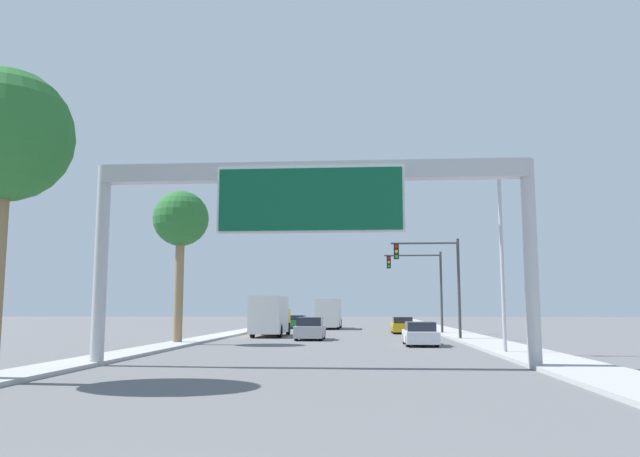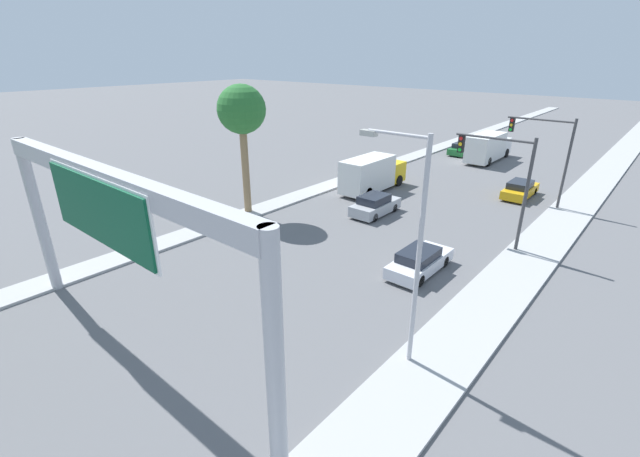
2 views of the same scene
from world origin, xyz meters
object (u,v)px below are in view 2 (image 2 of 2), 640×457
(palm_tree_background, at_px, (242,112))
(street_lamp_right, at_px, (412,237))
(car_near_center, at_px, (463,149))
(car_far_center, at_px, (520,189))
(sign_gantry, at_px, (107,213))
(car_far_left, at_px, (375,205))
(truck_box_primary, at_px, (488,147))
(car_mid_center, at_px, (420,261))
(traffic_light_mid_block, at_px, (549,147))
(traffic_light_near_intersection, at_px, (504,174))
(truck_box_secondary, at_px, (372,174))

(palm_tree_background, distance_m, street_lamp_right, 19.08)
(car_near_center, bearing_deg, car_far_center, -50.60)
(sign_gantry, bearing_deg, car_far_center, 80.50)
(car_far_left, xyz_separation_m, truck_box_primary, (0.00, 22.67, 0.84))
(car_mid_center, distance_m, traffic_light_mid_block, 16.82)
(car_far_left, bearing_deg, traffic_light_near_intersection, 0.81)
(car_mid_center, xyz_separation_m, street_lamp_right, (3.02, -7.04, 4.63))
(traffic_light_near_intersection, bearing_deg, car_mid_center, -106.50)
(car_far_center, xyz_separation_m, street_lamp_right, (3.02, -24.57, 4.62))
(truck_box_primary, bearing_deg, car_mid_center, -76.33)
(street_lamp_right, bearing_deg, sign_gantry, -140.50)
(sign_gantry, bearing_deg, palm_tree_background, 123.56)
(car_mid_center, distance_m, street_lamp_right, 8.95)
(sign_gantry, distance_m, truck_box_secondary, 25.68)
(car_far_left, distance_m, traffic_light_mid_block, 13.98)
(truck_box_primary, xyz_separation_m, traffic_light_mid_block, (8.79, -12.54, 3.11))
(traffic_light_near_intersection, height_order, street_lamp_right, street_lamp_right)
(traffic_light_mid_block, bearing_deg, traffic_light_near_intersection, -89.67)
(sign_gantry, xyz_separation_m, car_far_center, (5.25, 31.38, -5.48))
(car_far_center, height_order, street_lamp_right, street_lamp_right)
(truck_box_secondary, xyz_separation_m, traffic_light_near_intersection, (12.35, -4.62, 3.11))
(car_far_center, distance_m, truck_box_secondary, 12.47)
(truck_box_primary, bearing_deg, traffic_light_mid_block, -54.98)
(car_far_center, relative_size, truck_box_primary, 0.55)
(car_far_center, bearing_deg, sign_gantry, -99.50)
(car_far_left, distance_m, truck_box_primary, 22.69)
(truck_box_primary, bearing_deg, car_far_center, -58.12)
(car_far_left, xyz_separation_m, traffic_light_near_intersection, (8.85, 0.13, 3.95))
(traffic_light_near_intersection, height_order, palm_tree_background, palm_tree_background)
(sign_gantry, height_order, truck_box_primary, sign_gantry)
(traffic_light_mid_block, bearing_deg, car_near_center, 131.12)
(car_far_left, xyz_separation_m, traffic_light_mid_block, (8.79, 10.13, 3.95))
(sign_gantry, bearing_deg, truck_box_secondary, 101.99)
(street_lamp_right, bearing_deg, palm_tree_background, 157.78)
(traffic_light_mid_block, bearing_deg, car_far_center, 144.17)
(car_far_left, distance_m, car_far_center, 13.39)
(sign_gantry, xyz_separation_m, palm_tree_background, (-9.28, 13.98, 1.33))
(car_mid_center, height_order, truck_box_primary, truck_box_primary)
(car_mid_center, height_order, car_far_left, car_far_left)
(car_far_center, bearing_deg, truck_box_primary, 121.88)
(car_near_center, bearing_deg, truck_box_primary, -23.63)
(car_near_center, xyz_separation_m, truck_box_secondary, (0.00, -19.45, 0.90))
(truck_box_primary, bearing_deg, traffic_light_near_intersection, -68.57)
(sign_gantry, distance_m, traffic_light_near_intersection, 21.36)
(traffic_light_mid_block, bearing_deg, palm_tree_background, -135.38)
(car_mid_center, bearing_deg, palm_tree_background, 179.48)
(sign_gantry, xyz_separation_m, truck_box_primary, (-1.75, 42.63, -4.58))
(car_far_center, bearing_deg, car_far_left, -121.51)
(traffic_light_mid_block, bearing_deg, truck_box_primary, 125.02)
(street_lamp_right, bearing_deg, car_far_left, 127.30)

